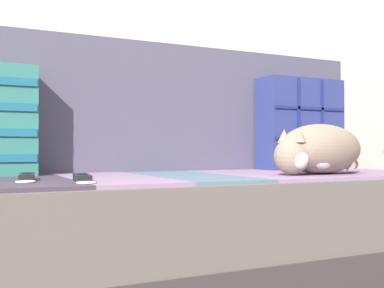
{
  "coord_description": "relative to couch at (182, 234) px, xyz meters",
  "views": [
    {
      "loc": [
        -0.66,
        -1.29,
        0.47
      ],
      "look_at": [
        0.0,
        0.08,
        0.49
      ],
      "focal_mm": 45.0,
      "sensor_mm": 36.0,
      "label": 1
    }
  ],
  "objects": [
    {
      "name": "game_remote_far",
      "position": [
        -0.5,
        -0.1,
        0.21
      ],
      "size": [
        0.07,
        0.2,
        0.02
      ],
      "color": "black",
      "rests_on": "couch"
    },
    {
      "name": "sofa_backrest",
      "position": [
        -0.0,
        0.32,
        0.44
      ],
      "size": [
        1.85,
        0.14,
        0.49
      ],
      "color": "#514C60",
      "rests_on": "couch"
    },
    {
      "name": "sleeping_cat",
      "position": [
        0.42,
        -0.18,
        0.28
      ],
      "size": [
        0.41,
        0.28,
        0.17
      ],
      "color": "gray",
      "rests_on": "couch"
    },
    {
      "name": "throw_pillow_quilted",
      "position": [
        0.63,
        0.18,
        0.39
      ],
      "size": [
        0.37,
        0.14,
        0.38
      ],
      "color": "navy",
      "rests_on": "couch"
    },
    {
      "name": "game_remote_near",
      "position": [
        -0.38,
        -0.2,
        0.21
      ],
      "size": [
        0.07,
        0.2,
        0.02
      ],
      "color": "black",
      "rests_on": "couch"
    },
    {
      "name": "couch",
      "position": [
        0.0,
        0.0,
        0.0
      ],
      "size": [
        1.89,
        0.78,
        0.39
      ],
      "color": "#3D3838",
      "rests_on": "ground_plane"
    }
  ]
}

